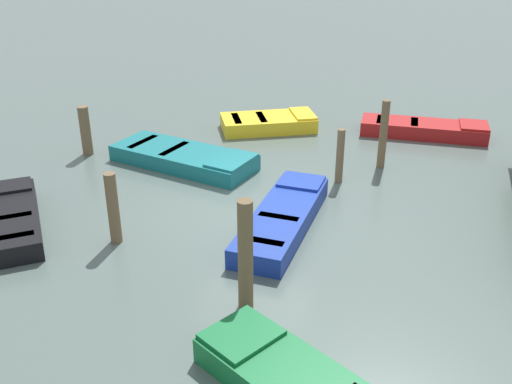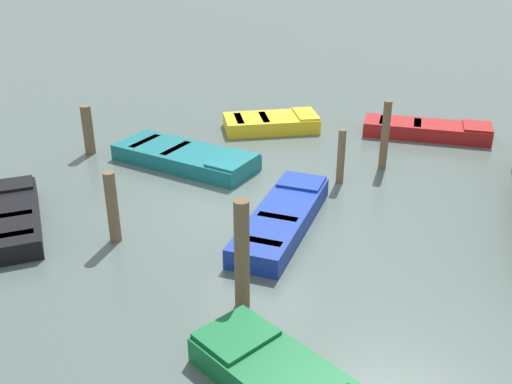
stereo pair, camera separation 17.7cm
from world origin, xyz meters
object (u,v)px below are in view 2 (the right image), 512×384
object	(u,v)px
rowboat_teal	(186,157)
rowboat_red	(427,129)
rowboat_black	(12,217)
mooring_piling_far_right	(341,157)
mooring_piling_mid_right	(385,135)
mooring_piling_mid_left	(88,130)
mooring_piling_far_left	(112,207)
rowboat_yellow	(272,122)
rowboat_blue	(282,218)
mooring_piling_center	(242,256)

from	to	relation	value
rowboat_teal	rowboat_red	distance (m)	7.00
rowboat_black	mooring_piling_far_right	size ratio (longest dim) A/B	2.39
mooring_piling_mid_right	mooring_piling_mid_left	world-z (taller)	mooring_piling_mid_right
rowboat_red	mooring_piling_mid_left	xyz separation A→B (m)	(3.25, -8.83, 0.44)
mooring_piling_mid_right	mooring_piling_mid_left	distance (m)	7.66
rowboat_black	rowboat_red	bearing A→B (deg)	-82.53
mooring_piling_far_left	mooring_piling_mid_right	world-z (taller)	mooring_piling_mid_right
rowboat_yellow	mooring_piling_mid_left	bearing A→B (deg)	-167.80
mooring_piling_far_right	rowboat_red	bearing A→B (deg)	149.76
rowboat_black	rowboat_teal	distance (m)	4.56
mooring_piling_far_left	mooring_piling_mid_left	bearing A→B (deg)	-147.75
rowboat_black	mooring_piling_mid_left	size ratio (longest dim) A/B	2.42
mooring_piling_mid_right	mooring_piling_mid_left	size ratio (longest dim) A/B	1.33
mooring_piling_far_left	mooring_piling_far_right	size ratio (longest dim) A/B	1.10
rowboat_blue	mooring_piling_mid_left	distance (m)	6.44
rowboat_teal	rowboat_blue	bearing A→B (deg)	-24.24
rowboat_yellow	rowboat_teal	bearing A→B (deg)	-138.62
rowboat_teal	mooring_piling_center	world-z (taller)	mooring_piling_center
rowboat_teal	mooring_piling_far_left	bearing A→B (deg)	-73.53
rowboat_blue	mooring_piling_center	xyz separation A→B (m)	(2.76, -0.17, 0.74)
mooring_piling_far_right	rowboat_teal	bearing A→B (deg)	-93.63
rowboat_red	mooring_piling_far_left	distance (m)	9.68
mooring_piling_center	mooring_piling_mid_left	xyz separation A→B (m)	(-5.70, -5.55, -0.31)
rowboat_red	rowboat_black	bearing A→B (deg)	-136.52
rowboat_blue	mooring_piling_mid_right	xyz separation A→B (m)	(-3.59, 1.92, 0.65)
rowboat_teal	rowboat_red	size ratio (longest dim) A/B	1.12
rowboat_black	mooring_piling_mid_right	xyz separation A→B (m)	(-4.74, 7.30, 0.65)
rowboat_teal	rowboat_red	bearing A→B (deg)	48.04
rowboat_yellow	mooring_piling_mid_left	distance (m)	5.25
mooring_piling_center	mooring_piling_far_right	distance (m)	5.35
rowboat_black	mooring_piling_far_right	xyz separation A→B (m)	(-3.62, 6.33, 0.44)
rowboat_yellow	mooring_piling_far_right	world-z (taller)	mooring_piling_far_right
mooring_piling_center	mooring_piling_far_right	size ratio (longest dim) A/B	1.45
rowboat_red	mooring_piling_center	world-z (taller)	mooring_piling_center
rowboat_red	mooring_piling_mid_left	world-z (taller)	mooring_piling_mid_left
rowboat_black	rowboat_yellow	world-z (taller)	same
rowboat_teal	mooring_piling_center	distance (m)	6.19
rowboat_teal	mooring_piling_far_left	distance (m)	3.97
rowboat_black	mooring_piling_center	size ratio (longest dim) A/B	1.65
mooring_piling_far_right	mooring_piling_mid_right	size ratio (longest dim) A/B	0.76
rowboat_red	mooring_piling_far_right	bearing A→B (deg)	-117.55
rowboat_black	mooring_piling_far_right	distance (m)	7.31
mooring_piling_center	mooring_piling_mid_right	world-z (taller)	mooring_piling_center
rowboat_blue	rowboat_red	size ratio (longest dim) A/B	1.06
mooring_piling_center	mooring_piling_far_right	bearing A→B (deg)	167.96
mooring_piling_far_left	mooring_piling_mid_right	distance (m)	6.94
rowboat_red	mooring_piling_far_right	distance (m)	4.33
mooring_piling_center	rowboat_black	bearing A→B (deg)	-107.14
rowboat_blue	rowboat_teal	bearing A→B (deg)	55.14
rowboat_yellow	mooring_piling_mid_right	world-z (taller)	mooring_piling_mid_right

